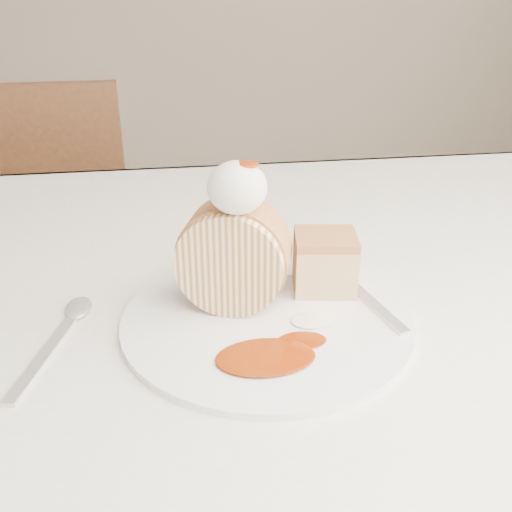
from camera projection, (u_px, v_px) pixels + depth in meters
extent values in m
cube|color=silver|center=(226.00, 284.00, 0.72)|extent=(1.40, 0.90, 0.04)
cube|color=silver|center=(205.00, 232.00, 1.17)|extent=(1.40, 0.01, 0.28)
cylinder|color=brown|center=(483.00, 331.00, 1.30)|extent=(0.06, 0.06, 0.71)
cube|color=brown|center=(58.00, 245.00, 1.55)|extent=(0.43, 0.43, 0.04)
cube|color=brown|center=(32.00, 184.00, 1.28)|extent=(0.42, 0.06, 0.44)
cylinder|color=brown|center=(132.00, 280.00, 1.84)|extent=(0.04, 0.04, 0.41)
cylinder|color=brown|center=(16.00, 291.00, 1.78)|extent=(0.04, 0.04, 0.41)
cylinder|color=brown|center=(132.00, 343.00, 1.52)|extent=(0.04, 0.04, 0.41)
cylinder|color=white|center=(267.00, 318.00, 0.60)|extent=(0.35, 0.35, 0.01)
cylinder|color=#FFE7B1|center=(233.00, 257.00, 0.60)|extent=(0.13, 0.09, 0.11)
cube|color=#D38A4F|center=(324.00, 265.00, 0.65)|extent=(0.08, 0.07, 0.06)
ellipsoid|color=white|center=(237.00, 187.00, 0.55)|extent=(0.06, 0.06, 0.05)
ellipsoid|color=maroon|center=(244.00, 158.00, 0.54)|extent=(0.03, 0.02, 0.01)
cube|color=silver|center=(371.00, 302.00, 0.62)|extent=(0.06, 0.18, 0.00)
cube|color=silver|center=(43.00, 358.00, 0.55)|extent=(0.07, 0.17, 0.00)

